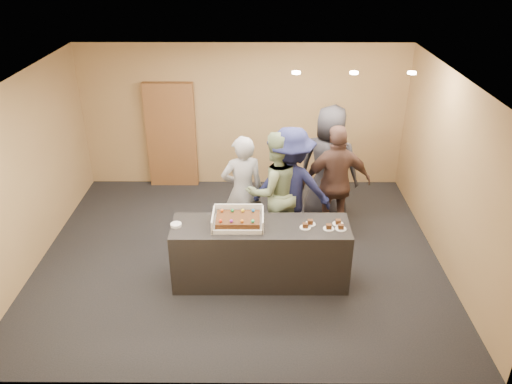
% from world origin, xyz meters
% --- Properties ---
extents(room, '(6.04, 6.00, 2.70)m').
position_xyz_m(room, '(0.00, 0.00, 1.35)').
color(room, black).
rests_on(room, ground).
extents(serving_counter, '(2.40, 0.71, 0.90)m').
position_xyz_m(serving_counter, '(0.31, -0.66, 0.45)').
color(serving_counter, black).
rests_on(serving_counter, floor).
extents(storage_cabinet, '(0.92, 0.15, 2.01)m').
position_xyz_m(storage_cabinet, '(-1.36, 2.41, 1.01)').
color(storage_cabinet, brown).
rests_on(storage_cabinet, floor).
extents(cake_box, '(0.68, 0.47, 0.20)m').
position_xyz_m(cake_box, '(0.01, -0.63, 0.95)').
color(cake_box, white).
rests_on(cake_box, serving_counter).
extents(sheet_cake, '(0.58, 0.40, 0.11)m').
position_xyz_m(sheet_cake, '(0.01, -0.66, 1.00)').
color(sheet_cake, '#3F1D0E').
rests_on(sheet_cake, cake_box).
extents(plate_stack, '(0.15, 0.15, 0.04)m').
position_xyz_m(plate_stack, '(-0.82, -0.68, 0.92)').
color(plate_stack, white).
rests_on(plate_stack, serving_counter).
extents(slice_a, '(0.15, 0.15, 0.07)m').
position_xyz_m(slice_a, '(0.91, -0.71, 0.92)').
color(slice_a, white).
rests_on(slice_a, serving_counter).
extents(slice_b, '(0.15, 0.15, 0.07)m').
position_xyz_m(slice_b, '(0.98, -0.62, 0.92)').
color(slice_b, white).
rests_on(slice_b, serving_counter).
extents(slice_c, '(0.15, 0.15, 0.07)m').
position_xyz_m(slice_c, '(1.22, -0.74, 0.92)').
color(slice_c, white).
rests_on(slice_c, serving_counter).
extents(slice_d, '(0.15, 0.15, 0.07)m').
position_xyz_m(slice_d, '(1.36, -0.61, 0.92)').
color(slice_d, white).
rests_on(slice_d, serving_counter).
extents(slice_e, '(0.15, 0.15, 0.07)m').
position_xyz_m(slice_e, '(1.38, -0.74, 0.92)').
color(slice_e, white).
rests_on(slice_e, serving_counter).
extents(person_server_grey, '(0.73, 0.56, 1.78)m').
position_xyz_m(person_server_grey, '(0.04, 0.37, 0.89)').
color(person_server_grey, '#9C9CA1').
rests_on(person_server_grey, floor).
extents(person_sage_man, '(1.11, 0.99, 1.88)m').
position_xyz_m(person_sage_man, '(0.53, 0.28, 0.94)').
color(person_sage_man, gray).
rests_on(person_sage_man, floor).
extents(person_navy_man, '(1.29, 0.79, 1.93)m').
position_xyz_m(person_navy_man, '(0.76, 0.32, 0.96)').
color(person_navy_man, '#15183D').
rests_on(person_navy_man, floor).
extents(person_brown_extra, '(1.15, 0.60, 1.88)m').
position_xyz_m(person_brown_extra, '(1.48, 0.54, 0.94)').
color(person_brown_extra, brown).
rests_on(person_brown_extra, floor).
extents(person_dark_suit, '(1.14, 0.95, 2.00)m').
position_xyz_m(person_dark_suit, '(1.44, 1.08, 1.00)').
color(person_dark_suit, black).
rests_on(person_dark_suit, floor).
extents(ceiling_spotlights, '(1.72, 0.12, 0.03)m').
position_xyz_m(ceiling_spotlights, '(1.60, 0.50, 2.67)').
color(ceiling_spotlights, '#FFEAC6').
rests_on(ceiling_spotlights, ceiling).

